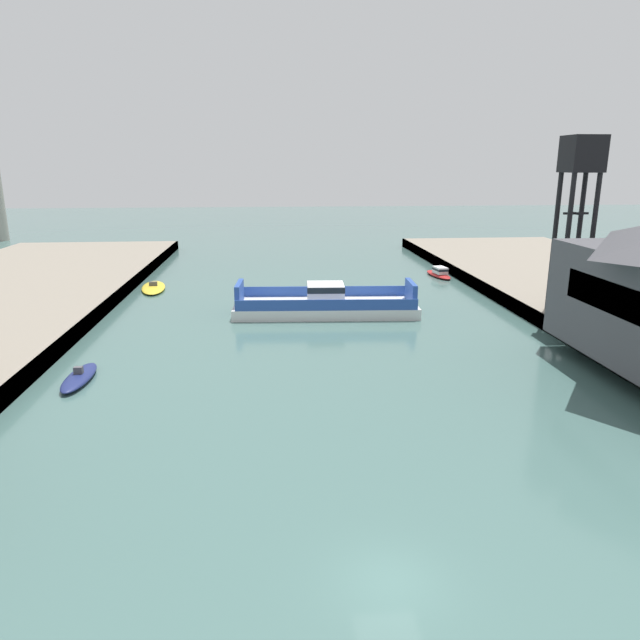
{
  "coord_description": "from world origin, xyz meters",
  "views": [
    {
      "loc": [
        -4.16,
        -17.55,
        14.9
      ],
      "look_at": [
        0.0,
        29.9,
        2.0
      ],
      "focal_mm": 32.11,
      "sensor_mm": 36.0,
      "label": 1
    }
  ],
  "objects_px": {
    "chain_ferry": "(325,304)",
    "moored_boat_near_right": "(153,287)",
    "crane_tower": "(580,178)",
    "moored_boat_mid_right": "(439,273)",
    "moored_boat_near_left": "(79,377)"
  },
  "relations": [
    {
      "from": "moored_boat_near_left",
      "to": "chain_ferry",
      "type": "bearing_deg",
      "value": 42.59
    },
    {
      "from": "chain_ferry",
      "to": "crane_tower",
      "type": "distance_m",
      "value": 26.56
    },
    {
      "from": "chain_ferry",
      "to": "moored_boat_near_right",
      "type": "relative_size",
      "value": 2.19
    },
    {
      "from": "moored_boat_near_right",
      "to": "moored_boat_mid_right",
      "type": "bearing_deg",
      "value": 7.67
    },
    {
      "from": "moored_boat_near_right",
      "to": "crane_tower",
      "type": "relative_size",
      "value": 0.54
    },
    {
      "from": "moored_boat_near_right",
      "to": "moored_boat_mid_right",
      "type": "height_order",
      "value": "moored_boat_mid_right"
    },
    {
      "from": "chain_ferry",
      "to": "moored_boat_near_left",
      "type": "relative_size",
      "value": 3.17
    },
    {
      "from": "crane_tower",
      "to": "moored_boat_near_right",
      "type": "bearing_deg",
      "value": 153.99
    },
    {
      "from": "chain_ferry",
      "to": "moored_boat_near_right",
      "type": "height_order",
      "value": "chain_ferry"
    },
    {
      "from": "chain_ferry",
      "to": "crane_tower",
      "type": "xyz_separation_m",
      "value": [
        22.22,
        -6.91,
        12.81
      ]
    },
    {
      "from": "moored_boat_near_right",
      "to": "crane_tower",
      "type": "bearing_deg",
      "value": -26.01
    },
    {
      "from": "moored_boat_near_left",
      "to": "moored_boat_mid_right",
      "type": "height_order",
      "value": "moored_boat_mid_right"
    },
    {
      "from": "moored_boat_mid_right",
      "to": "crane_tower",
      "type": "height_order",
      "value": "crane_tower"
    },
    {
      "from": "moored_boat_mid_right",
      "to": "crane_tower",
      "type": "distance_m",
      "value": 29.36
    },
    {
      "from": "chain_ferry",
      "to": "crane_tower",
      "type": "height_order",
      "value": "crane_tower"
    }
  ]
}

